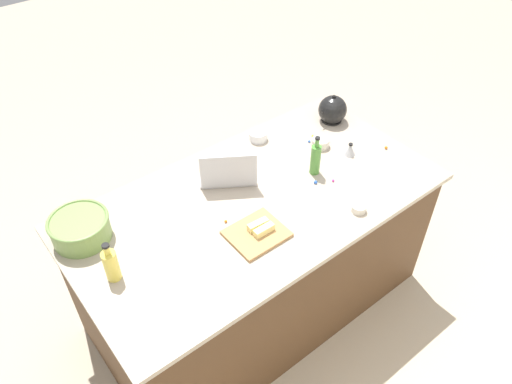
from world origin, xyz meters
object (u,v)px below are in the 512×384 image
bottle_oil (111,265)px  laptop (228,173)px  kettle (332,110)px  mixing_bowl_large (80,228)px  butter_stick_right (264,230)px  ramekin_medium (359,208)px  ramekin_wide (320,143)px  bottle_olive (316,159)px  ramekin_small (258,136)px  butter_stick_left (258,225)px  kitchen_timer (350,149)px  cutting_board (257,234)px

bottle_oil → laptop: bearing=-163.8°
bottle_oil → kettle: (-1.66, -0.29, -0.01)m
mixing_bowl_large → kettle: 1.67m
mixing_bowl_large → butter_stick_right: mixing_bowl_large is taller
kettle → ramekin_medium: size_ratio=2.82×
mixing_bowl_large → ramekin_wide: mixing_bowl_large is taller
kettle → ramekin_wide: 0.29m
bottle_olive → ramekin_small: 0.45m
mixing_bowl_large → ramekin_wide: (-1.42, 0.18, -0.04)m
butter_stick_left → ramekin_medium: bearing=156.3°
laptop → ramekin_wide: laptop is taller
butter_stick_right → kitchen_timer: kitchen_timer is taller
kettle → kitchen_timer: kettle is taller
cutting_board → ramekin_wide: (-0.75, -0.33, 0.02)m
butter_stick_right → ramekin_small: bearing=-126.4°
laptop → kitchen_timer: laptop is taller
bottle_olive → kettle: bearing=-144.9°
bottle_oil → cutting_board: bearing=163.7°
cutting_board → butter_stick_left: butter_stick_left is taller
mixing_bowl_large → cutting_board: 0.85m
butter_stick_right → ramekin_small: (-0.47, -0.64, -0.01)m
bottle_oil → ramekin_medium: bottle_oil is taller
bottle_olive → cutting_board: bottle_olive is taller
mixing_bowl_large → ramekin_small: bearing=-174.9°
bottle_olive → ramekin_medium: (0.04, 0.37, -0.08)m
mixing_bowl_large → bottle_oil: size_ratio=1.35×
laptop → bottle_olive: size_ratio=1.58×
laptop → bottle_oil: 0.84m
butter_stick_right → ramekin_small: same height
bottle_olive → ramekin_wide: bearing=-141.3°
bottle_olive → ramekin_medium: bearing=84.5°
butter_stick_right → ramekin_small: size_ratio=1.01×
butter_stick_left → ramekin_medium: size_ratio=1.46×
laptop → kitchen_timer: bearing=159.4°
kettle → kitchen_timer: size_ratio=2.77×
butter_stick_left → ramekin_small: 0.76m
bottle_olive → butter_stick_right: bearing=20.7°
butter_stick_left → butter_stick_right: bearing=91.4°
ramekin_small → kitchen_timer: 0.56m
ramekin_small → cutting_board: bearing=51.1°
mixing_bowl_large → kettle: bearing=179.1°
bottle_oil → kitchen_timer: (-1.49, 0.03, -0.05)m
kettle → ramekin_medium: kettle is taller
laptop → kettle: 0.86m
laptop → ramekin_wide: (-0.61, 0.09, -0.02)m
bottle_olive → bottle_oil: (1.22, -0.02, -0.01)m
kettle → ramekin_medium: (0.48, 0.68, -0.06)m
bottle_oil → bottle_olive: bearing=179.2°
laptop → cutting_board: laptop is taller
laptop → bottle_olive: bearing=148.7°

